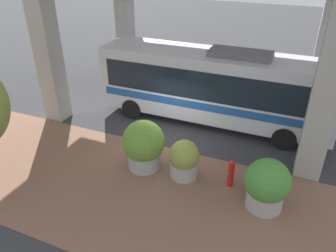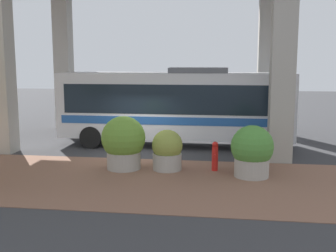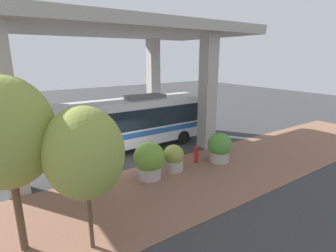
# 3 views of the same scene
# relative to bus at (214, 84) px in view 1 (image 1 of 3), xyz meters

# --- Properties ---
(ground_plane) EXTENTS (80.00, 80.00, 0.00)m
(ground_plane) POSITION_rel_bus_xyz_m (-2.95, 1.34, -1.96)
(ground_plane) COLOR #38383A
(ground_plane) RESTS_ON ground
(sidewalk_strip) EXTENTS (6.00, 40.00, 0.02)m
(sidewalk_strip) POSITION_rel_bus_xyz_m (-5.95, 1.34, -1.95)
(sidewalk_strip) COLOR #845B47
(sidewalk_strip) RESTS_ON ground
(bus) EXTENTS (2.52, 10.56, 3.61)m
(bus) POSITION_rel_bus_xyz_m (0.00, 0.00, 0.00)
(bus) COLOR silver
(bus) RESTS_ON ground
(fire_hydrant) EXTENTS (0.47, 0.22, 1.08)m
(fire_hydrant) POSITION_rel_bus_xyz_m (-4.35, -1.96, -1.41)
(fire_hydrant) COLOR red
(fire_hydrant) RESTS_ON ground
(planter_front) EXTENTS (1.11, 1.11, 1.48)m
(planter_front) POSITION_rel_bus_xyz_m (-4.45, -0.25, -1.23)
(planter_front) COLOR #ADA89E
(planter_front) RESTS_ON ground
(planter_middle) EXTENTS (1.44, 1.44, 1.78)m
(planter_middle) POSITION_rel_bus_xyz_m (-4.96, -3.22, -1.07)
(planter_middle) COLOR #ADA89E
(planter_middle) RESTS_ON ground
(planter_back) EXTENTS (1.60, 1.60, 1.96)m
(planter_back) POSITION_rel_bus_xyz_m (-4.53, 1.34, -0.97)
(planter_back) COLOR #ADA89E
(planter_back) RESTS_ON ground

